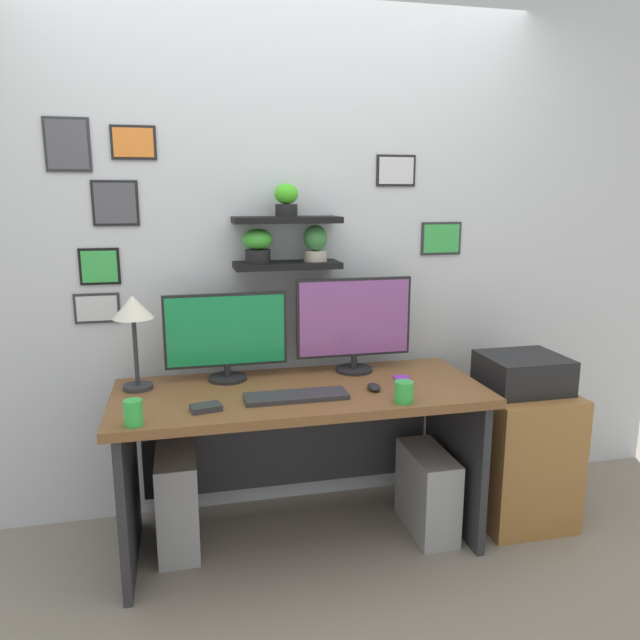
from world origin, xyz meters
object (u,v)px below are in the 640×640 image
Objects in this scene: keyboard at (296,396)px; drawer_cabinet at (517,453)px; desk at (299,428)px; computer_tower_right at (427,491)px; printer at (523,373)px; pen_cup at (133,413)px; scissors_tray at (206,408)px; monitor_right at (354,322)px; coffee_mug at (404,392)px; desk_lamp at (133,316)px; computer_tower_left at (178,499)px; cell_phone at (403,380)px; computer_mouse at (374,387)px; monitor_left at (226,335)px.

keyboard reaches higher than drawer_cabinet.
keyboard is (-0.04, -0.18, 0.22)m from desk.
printer is at bearing 3.66° from computer_tower_right.
pen_cup is 0.83× the size of scissors_tray.
monitor_right is 0.89m from computer_tower_right.
coffee_mug reaches higher than keyboard.
pen_cup reaches higher than computer_tower_right.
desk is at bearing -8.61° from desk_lamp.
monitor_right is at bearing 27.78° from desk.
computer_tower_right is (1.03, 0.14, -0.56)m from scissors_tray.
desk_lamp is at bearing 171.39° from desk.
coffee_mug reaches higher than printer.
computer_tower_right is (1.32, -0.20, -0.88)m from desk_lamp.
keyboard is at bearing -22.40° from computer_tower_left.
drawer_cabinet is 1.45× the size of computer_tower_left.
desk is 0.56m from coffee_mug.
desk_lamp is at bearing 129.74° from scissors_tray.
monitor_right is 1.41× the size of computer_tower_right.
printer is at bearing 19.92° from coffee_mug.
monitor_right is 1.06m from drawer_cabinet.
printer is 0.83× the size of computer_tower_left.
drawer_cabinet is at bearing 8.60° from cell_phone.
drawer_cabinet is at bearing -3.54° from computer_tower_left.
cell_phone is 0.37× the size of printer.
pen_cup is 1.87m from drawer_cabinet.
computer_mouse is at bearing -174.00° from drawer_cabinet.
computer_tower_left is 1.18m from computer_tower_right.
computer_tower_left is (0.15, -0.07, -0.85)m from desk_lamp.
keyboard is at bearing -174.46° from printer.
monitor_right is at bearing 3.09° from desk_lamp.
desk is 13.71× the size of scissors_tray.
computer_mouse is 0.13× the size of drawer_cabinet.
monitor_right is at bearing 26.35° from pen_cup.
cell_phone is (0.79, -0.21, -0.21)m from monitor_left.
desk is at bearing 176.63° from drawer_cabinet.
monitor_right reaches higher than printer.
scissors_tray is (-0.81, 0.09, -0.03)m from coffee_mug.
computer_tower_right is at bearing -40.59° from monitor_right.
monitor_right reaches higher than desk_lamp.
computer_tower_left is at bearing -175.07° from cell_phone.
desk_lamp is 1.21m from coffee_mug.
cell_phone is at bearing 178.78° from printer.
scissors_tray is at bearing 20.25° from pen_cup.
monitor_right reaches higher than pen_cup.
pen_cup is (-1.08, -0.01, 0.01)m from coffee_mug.
keyboard is 4.40× the size of pen_cup.
pen_cup is 1.46m from computer_tower_right.
monitor_right is 0.85× the size of drawer_cabinet.
desk_lamp is 1.25m from cell_phone.
drawer_cabinet is (0.79, -0.23, -0.66)m from monitor_right.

